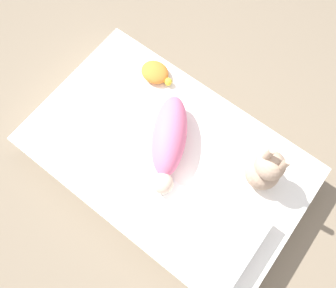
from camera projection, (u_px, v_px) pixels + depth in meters
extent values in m
plane|color=#7A6B56|center=(167.00, 164.00, 1.89)|extent=(12.00, 12.00, 0.00)
cube|color=white|center=(167.00, 159.00, 1.80)|extent=(1.45, 0.90, 0.20)
cube|color=white|center=(162.00, 196.00, 1.62)|extent=(0.20, 0.20, 0.02)
ellipsoid|color=pink|center=(170.00, 135.00, 1.65)|extent=(0.37, 0.46, 0.17)
sphere|color=beige|center=(163.00, 183.00, 1.57)|extent=(0.11, 0.11, 0.11)
cube|color=white|center=(217.00, 229.00, 1.52)|extent=(0.37, 0.36, 0.12)
sphere|color=tan|center=(262.00, 173.00, 1.59)|extent=(0.17, 0.17, 0.17)
sphere|color=tan|center=(270.00, 165.00, 1.46)|extent=(0.14, 0.14, 0.14)
cylinder|color=tan|center=(269.00, 154.00, 1.38)|extent=(0.03, 0.03, 0.11)
cylinder|color=tan|center=(285.00, 164.00, 1.37)|extent=(0.03, 0.03, 0.11)
ellipsoid|color=orange|center=(155.00, 72.00, 1.83)|extent=(0.16, 0.14, 0.07)
sphere|color=yellow|center=(168.00, 82.00, 1.82)|extent=(0.04, 0.04, 0.04)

